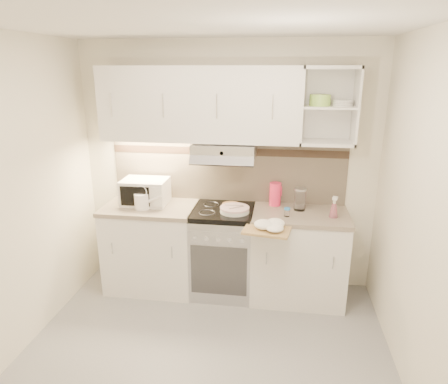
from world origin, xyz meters
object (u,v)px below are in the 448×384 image
object	(u,v)px
watering_can	(143,201)
glass_jar	(300,199)
spray_bottle	(334,209)
cutting_board	(268,229)
electric_range	(223,251)
plate_stack	(235,210)
microwave	(145,192)
pink_pitcher	(275,194)

from	to	relation	value
watering_can	glass_jar	xyz separation A→B (m)	(1.52, 0.19, 0.02)
watering_can	spray_bottle	xyz separation A→B (m)	(1.83, 0.04, -0.00)
watering_can	cutting_board	xyz separation A→B (m)	(1.23, -0.26, -0.12)
electric_range	cutting_board	size ratio (longest dim) A/B	2.25
plate_stack	spray_bottle	bearing A→B (deg)	0.10
electric_range	microwave	distance (m)	1.00
watering_can	cutting_board	size ratio (longest dim) A/B	0.71
pink_pitcher	spray_bottle	xyz separation A→B (m)	(0.55, -0.27, -0.03)
cutting_board	pink_pitcher	bearing A→B (deg)	93.98
microwave	watering_can	world-z (taller)	microwave
plate_stack	pink_pitcher	distance (m)	0.47
cutting_board	watering_can	bearing A→B (deg)	176.97
spray_bottle	cutting_board	world-z (taller)	spray_bottle
watering_can	pink_pitcher	xyz separation A→B (m)	(1.28, 0.30, 0.03)
spray_bottle	glass_jar	bearing A→B (deg)	171.26
pink_pitcher	spray_bottle	distance (m)	0.61
glass_jar	spray_bottle	xyz separation A→B (m)	(0.31, -0.16, -0.03)
pink_pitcher	cutting_board	world-z (taller)	pink_pitcher
microwave	electric_range	bearing A→B (deg)	-4.33
glass_jar	cutting_board	distance (m)	0.55
microwave	glass_jar	bearing A→B (deg)	0.92
glass_jar	cutting_board	size ratio (longest dim) A/B	0.55
pink_pitcher	glass_jar	world-z (taller)	pink_pitcher
microwave	plate_stack	bearing A→B (deg)	-7.94
watering_can	microwave	bearing A→B (deg)	102.70
watering_can	plate_stack	size ratio (longest dim) A/B	1.01
microwave	cutting_board	size ratio (longest dim) A/B	1.13
electric_range	glass_jar	world-z (taller)	glass_jar
watering_can	plate_stack	xyz separation A→B (m)	(0.90, 0.04, -0.06)
watering_can	pink_pitcher	world-z (taller)	watering_can
plate_stack	glass_jar	distance (m)	0.65
electric_range	glass_jar	size ratio (longest dim) A/B	4.06
cutting_board	glass_jar	bearing A→B (deg)	66.20
electric_range	spray_bottle	size ratio (longest dim) A/B	4.15
microwave	spray_bottle	distance (m)	1.86
electric_range	spray_bottle	world-z (taller)	spray_bottle
microwave	watering_can	size ratio (longest dim) A/B	1.59
electric_range	plate_stack	size ratio (longest dim) A/B	3.18
electric_range	plate_stack	world-z (taller)	plate_stack
watering_can	glass_jar	bearing A→B (deg)	10.08
microwave	cutting_board	world-z (taller)	microwave
microwave	glass_jar	distance (m)	1.55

